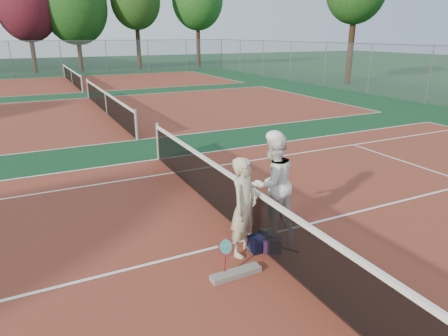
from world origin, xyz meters
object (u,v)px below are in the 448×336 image
object	(u,v)px
net_main	(251,214)
sports_bag_purple	(272,245)
racket_red	(226,256)
racket_black_held	(278,208)
player_b	(273,183)
sports_bag_navy	(259,243)
racket_spare	(274,245)
player_a	(244,207)
water_bottle	(290,238)

from	to	relation	value
net_main	sports_bag_purple	world-z (taller)	net_main
racket_red	racket_black_held	distance (m)	2.06
net_main	racket_black_held	size ratio (longest dim) A/B	18.68
player_b	sports_bag_purple	world-z (taller)	player_b
racket_red	sports_bag_navy	xyz separation A→B (m)	(0.83, 0.35, -0.15)
player_b	racket_spare	world-z (taller)	player_b
player_a	racket_black_held	distance (m)	1.51
net_main	racket_red	size ratio (longest dim) A/B	18.87
racket_black_held	player_b	bearing A→B (deg)	29.18
racket_red	sports_bag_navy	world-z (taller)	racket_red
racket_red	racket_black_held	world-z (taller)	racket_black_held
player_b	sports_bag_navy	xyz separation A→B (m)	(-0.61, -0.58, -0.80)
sports_bag_navy	sports_bag_purple	distance (m)	0.22
sports_bag_purple	sports_bag_navy	bearing A→B (deg)	138.74
net_main	water_bottle	size ratio (longest dim) A/B	36.60
sports_bag_navy	sports_bag_purple	bearing A→B (deg)	-41.26
racket_spare	player_a	bearing A→B (deg)	52.44
racket_spare	water_bottle	xyz separation A→B (m)	(0.28, -0.11, 0.14)
racket_black_held	sports_bag_purple	xyz separation A→B (m)	(-0.73, -0.93, -0.17)
player_b	player_a	bearing A→B (deg)	22.58
player_b	racket_spare	distance (m)	1.14
net_main	racket_black_held	bearing A→B (deg)	24.26
sports_bag_navy	sports_bag_purple	world-z (taller)	sports_bag_navy
racket_spare	sports_bag_navy	world-z (taller)	sports_bag_navy
racket_black_held	racket_spare	distance (m)	1.03
player_b	sports_bag_purple	distance (m)	1.18
racket_spare	net_main	bearing A→B (deg)	-2.49
racket_spare	water_bottle	distance (m)	0.33
racket_red	sports_bag_purple	world-z (taller)	racket_red
player_a	racket_spare	bearing A→B (deg)	-38.99
water_bottle	racket_black_held	bearing A→B (deg)	70.49
sports_bag_navy	sports_bag_purple	xyz separation A→B (m)	(0.17, -0.15, -0.01)
player_b	racket_red	size ratio (longest dim) A/B	3.23
racket_red	water_bottle	xyz separation A→B (m)	(1.41, 0.24, -0.14)
player_a	water_bottle	xyz separation A→B (m)	(0.87, -0.15, -0.71)
racket_black_held	sports_bag_purple	distance (m)	1.20
racket_black_held	sports_bag_navy	size ratio (longest dim) A/B	1.66
net_main	water_bottle	world-z (taller)	net_main
sports_bag_purple	water_bottle	bearing A→B (deg)	5.50
racket_red	sports_bag_purple	xyz separation A→B (m)	(1.00, 0.20, -0.17)
sports_bag_navy	player_a	bearing A→B (deg)	171.61
player_b	sports_bag_purple	bearing A→B (deg)	50.41
racket_red	water_bottle	distance (m)	1.43
player_b	racket_spare	size ratio (longest dim) A/B	3.13
net_main	racket_spare	bearing A→B (deg)	-59.11
player_a	sports_bag_navy	size ratio (longest dim) A/B	4.84
player_b	racket_black_held	distance (m)	0.73
racket_spare	water_bottle	size ratio (longest dim) A/B	2.00
sports_bag_navy	sports_bag_purple	size ratio (longest dim) A/B	1.15
racket_black_held	player_a	bearing A→B (deg)	24.99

